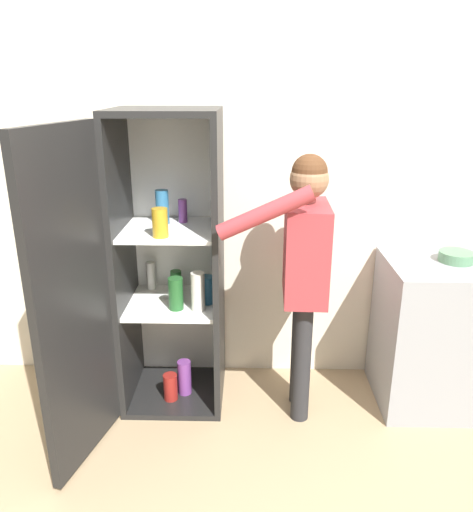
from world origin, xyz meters
The scene contains 6 objects.
ground_plane centered at (0.00, 0.00, 0.00)m, with size 12.00×12.00×0.00m, color tan.
wall_back centered at (0.00, 0.98, 1.27)m, with size 7.00×0.06×2.55m.
refrigerator centered at (-0.38, 0.56, 0.88)m, with size 0.79×1.15×1.78m.
person centered at (0.47, 0.50, 0.99)m, with size 0.61×0.55×1.56m.
counter centered at (1.29, 0.63, 0.46)m, with size 0.62×0.60×0.92m.
bowl centered at (1.38, 0.66, 0.95)m, with size 0.20×0.20×0.06m.
Camera 1 is at (0.16, -2.11, 1.91)m, focal length 35.00 mm.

